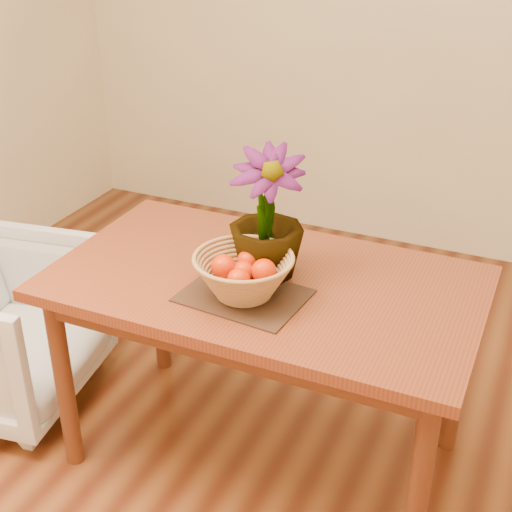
% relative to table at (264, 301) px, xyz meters
% --- Properties ---
extents(floor, '(4.50, 4.50, 0.00)m').
position_rel_table_xyz_m(floor, '(0.00, -0.30, -0.66)').
color(floor, brown).
rests_on(floor, ground).
extents(wall_back, '(4.00, 0.02, 2.70)m').
position_rel_table_xyz_m(wall_back, '(0.00, 1.95, 0.69)').
color(wall_back, '#FFEEC2').
rests_on(wall_back, floor).
extents(table, '(1.40, 0.80, 0.75)m').
position_rel_table_xyz_m(table, '(0.00, 0.00, 0.00)').
color(table, maroon).
rests_on(table, floor).
extents(placemat, '(0.40, 0.31, 0.01)m').
position_rel_table_xyz_m(placemat, '(-0.01, -0.13, 0.09)').
color(placemat, '#392114').
rests_on(placemat, table).
extents(wicker_basket, '(0.31, 0.31, 0.13)m').
position_rel_table_xyz_m(wicker_basket, '(-0.01, -0.13, 0.16)').
color(wicker_basket, '#B48A4B').
rests_on(wicker_basket, placemat).
extents(orange_pile, '(0.20, 0.19, 0.08)m').
position_rel_table_xyz_m(orange_pile, '(-0.01, -0.13, 0.18)').
color(orange_pile, red).
rests_on(orange_pile, wicker_basket).
extents(potted_plant, '(0.31, 0.31, 0.43)m').
position_rel_table_xyz_m(potted_plant, '(-0.00, 0.02, 0.30)').
color(potted_plant, '#1A4714').
rests_on(potted_plant, table).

